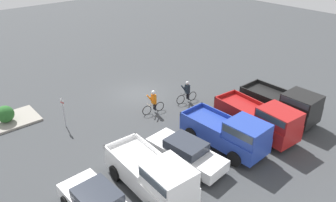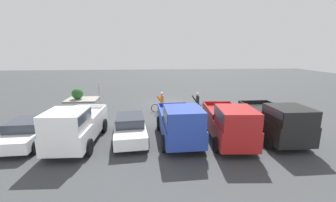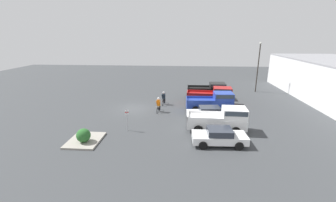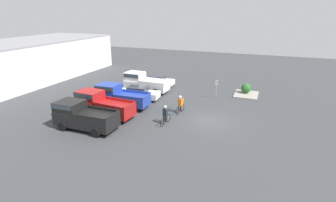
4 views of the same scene
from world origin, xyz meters
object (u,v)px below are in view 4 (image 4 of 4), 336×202
Objects in this scene: cyclist_0 at (180,104)px; cyclist_1 at (165,115)px; pickup_truck_0 at (82,115)px; fire_lane_sign at (216,87)px; pickup_truck_2 at (118,95)px; sedan_0 at (138,93)px; sedan_1 at (157,81)px; pickup_truck_1 at (100,104)px; shrub at (246,88)px; pickup_truck_3 at (143,82)px.

cyclist_0 reaches higher than cyclist_1.
pickup_truck_0 is at bearing 134.28° from cyclist_0.
cyclist_0 is 6.06m from fire_lane_sign.
pickup_truck_0 is 6.91m from cyclist_1.
pickup_truck_2 reaches higher than sedan_0.
sedan_1 is (8.42, -0.52, -0.47)m from pickup_truck_2.
cyclist_1 is at bearing -133.87° from sedan_0.
pickup_truck_1 reaches higher than shrub.
pickup_truck_1 reaches higher than sedan_1.
cyclist_0 is at bearing -6.52° from cyclist_1.
pickup_truck_1 is 7.42m from cyclist_0.
pickup_truck_1 is 4.99× the size of shrub.
pickup_truck_3 reaches higher than fire_lane_sign.
pickup_truck_1 is 1.06× the size of pickup_truck_3.
cyclist_0 is at bearing -127.65° from pickup_truck_3.
pickup_truck_3 reaches higher than sedan_0.
cyclist_1 is (-10.69, -5.52, 0.14)m from sedan_1.
pickup_truck_0 is at bearing 179.85° from pickup_truck_2.
fire_lane_sign is at bearing -104.93° from sedan_1.
cyclist_1 is (3.31, -6.06, -0.30)m from pickup_truck_0.
cyclist_0 is at bearing -142.98° from sedan_1.
cyclist_1 is at bearing 173.48° from cyclist_0.
cyclist_0 is 2.94m from cyclist_1.
fire_lane_sign is 1.86× the size of shrub.
fire_lane_sign reaches higher than sedan_0.
pickup_truck_0 is 14.67m from fire_lane_sign.
fire_lane_sign is at bearing -17.08° from cyclist_1.
pickup_truck_1 is 5.66m from sedan_0.
pickup_truck_2 is at bearing -0.15° from pickup_truck_0.
pickup_truck_0 is 2.45× the size of fire_lane_sign.
pickup_truck_2 is at bearing -179.16° from pickup_truck_3.
pickup_truck_0 is 0.91× the size of pickup_truck_1.
pickup_truck_2 is 10.68m from fire_lane_sign.
fire_lane_sign is at bearing -36.26° from pickup_truck_0.
pickup_truck_1 is at bearing 179.15° from pickup_truck_3.
cyclist_1 is at bearing -85.68° from pickup_truck_1.
sedan_0 is at bearing 68.95° from cyclist_0.
shrub is (11.35, -5.56, -0.13)m from cyclist_1.
pickup_truck_2 is 3.04× the size of cyclist_0.
pickup_truck_1 is at bearing 135.04° from shrub.
pickup_truck_1 is 8.38m from pickup_truck_3.
pickup_truck_0 is at bearing 141.61° from shrub.
fire_lane_sign is at bearing 133.92° from shrub.
pickup_truck_1 reaches higher than fire_lane_sign.
pickup_truck_3 is at bearing 16.42° from sedan_0.
sedan_1 is 2.08× the size of fire_lane_sign.
pickup_truck_2 is 1.00× the size of pickup_truck_3.
pickup_truck_3 is 2.95× the size of cyclist_1.
pickup_truck_0 is at bearing 177.80° from sedan_1.
fire_lane_sign is (11.83, -8.68, 0.15)m from pickup_truck_0.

